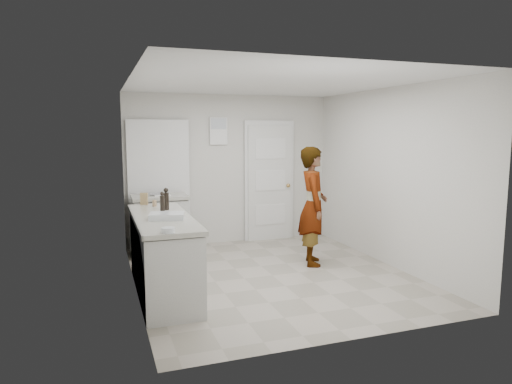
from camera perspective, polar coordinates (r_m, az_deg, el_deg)
name	(u,v)px	position (r m, az deg, el deg)	size (l,w,h in m)	color
ground	(272,275)	(6.15, 2.05, -10.37)	(4.00, 4.00, 0.00)	gray
room_shell	(221,183)	(7.70, -4.41, 1.08)	(4.00, 4.00, 4.00)	beige
main_counter	(163,258)	(5.49, -11.53, -8.08)	(0.64, 1.96, 0.93)	silver
side_counter	(160,227)	(7.20, -11.86, -4.32)	(0.84, 0.61, 0.93)	silver
person	(313,206)	(6.53, 7.12, -1.75)	(0.61, 0.40, 1.68)	silver
cake_mix_box	(144,199)	(6.23, -13.82, -0.84)	(0.10, 0.04, 0.16)	olive
spice_jar	(154,203)	(6.08, -12.57, -1.38)	(0.05, 0.05, 0.08)	tan
oil_cruet_a	(166,199)	(5.77, -11.17, -0.91)	(0.07, 0.07, 0.28)	black
oil_cruet_b	(162,203)	(5.58, -11.63, -1.30)	(0.06, 0.06, 0.25)	black
baking_dish	(167,216)	(5.18, -11.08, -2.99)	(0.43, 0.35, 0.07)	silver
egg_bowl	(168,230)	(4.49, -10.94, -4.70)	(0.13, 0.13, 0.05)	silver
papers	(162,195)	(7.16, -11.70, -0.31)	(0.24, 0.30, 0.01)	white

